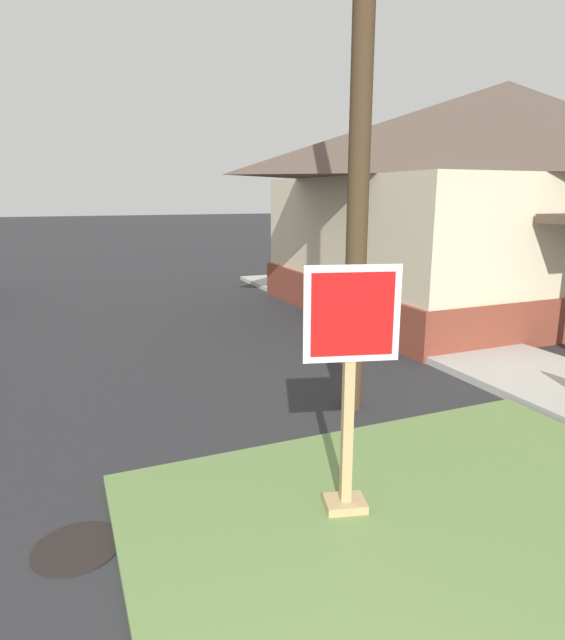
{
  "coord_description": "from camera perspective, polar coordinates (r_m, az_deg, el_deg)",
  "views": [
    {
      "loc": [
        -0.54,
        -0.6,
        2.82
      ],
      "look_at": [
        1.96,
        5.35,
        1.3
      ],
      "focal_mm": 29.86,
      "sensor_mm": 36.0,
      "label": 1
    }
  ],
  "objects": [
    {
      "name": "sidewalk_strip",
      "position": [
        10.36,
        18.92,
        -2.93
      ],
      "size": [
        2.2,
        19.54,
        0.12
      ],
      "primitive_type": "cube",
      "color": "#B2AFA8",
      "rests_on": "ground"
    },
    {
      "name": "manhole_cover",
      "position": [
        5.02,
        -21.18,
        -21.79
      ],
      "size": [
        0.7,
        0.7,
        0.02
      ],
      "primitive_type": "cylinder",
      "color": "black",
      "rests_on": "ground"
    },
    {
      "name": "grass_corner_patch",
      "position": [
        4.71,
        23.08,
        -24.09
      ],
      "size": [
        5.33,
        5.3,
        0.08
      ],
      "primitive_type": "cube",
      "color": "#668447",
      "rests_on": "ground"
    },
    {
      "name": "corner_house",
      "position": [
        15.06,
        22.19,
        12.41
      ],
      "size": [
        10.41,
        8.98,
        5.55
      ],
      "color": "brown",
      "rests_on": "ground"
    },
    {
      "name": "stop_sign",
      "position": [
        4.58,
        7.13,
        -7.72
      ],
      "size": [
        0.78,
        0.36,
        2.2
      ],
      "color": "tan",
      "rests_on": "grass_corner_patch"
    }
  ]
}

